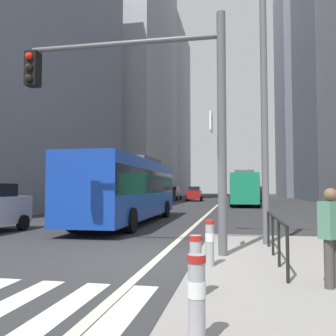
# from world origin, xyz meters

# --- Properties ---
(ground_plane) EXTENTS (160.00, 160.00, 0.00)m
(ground_plane) POSITION_xyz_m (0.00, 20.00, 0.00)
(ground_plane) COLOR #303033
(crosswalk_stripes) EXTENTS (8.55, 3.20, 0.01)m
(crosswalk_stripes) POSITION_xyz_m (-1.00, -4.00, 0.00)
(crosswalk_stripes) COLOR silver
(crosswalk_stripes) RESTS_ON ground
(lane_centre_line) EXTENTS (0.20, 80.00, 0.01)m
(lane_centre_line) POSITION_xyz_m (0.00, 30.00, 0.01)
(lane_centre_line) COLOR beige
(lane_centre_line) RESTS_ON ground
(office_tower_left_near) EXTENTS (10.22, 23.61, 28.77)m
(office_tower_left_near) POSITION_xyz_m (-16.00, 18.45, 14.38)
(office_tower_left_near) COLOR slate
(office_tower_left_near) RESTS_ON ground
(office_tower_left_mid) EXTENTS (13.89, 23.45, 44.31)m
(office_tower_left_mid) POSITION_xyz_m (-16.00, 46.03, 22.15)
(office_tower_left_mid) COLOR #9E9EA3
(office_tower_left_mid) RESTS_ON ground
(office_tower_left_far) EXTENTS (12.27, 23.08, 38.92)m
(office_tower_left_far) POSITION_xyz_m (-16.00, 72.61, 19.46)
(office_tower_left_far) COLOR gray
(office_tower_left_far) RESTS_ON ground
(office_tower_right_far) EXTENTS (13.00, 17.56, 44.11)m
(office_tower_right_far) POSITION_xyz_m (17.00, 65.61, 22.06)
(office_tower_right_far) COLOR slate
(office_tower_right_far) RESTS_ON ground
(city_bus_blue_oncoming) EXTENTS (2.84, 12.03, 3.40)m
(city_bus_blue_oncoming) POSITION_xyz_m (-3.37, 8.64, 1.84)
(city_bus_blue_oncoming) COLOR #14389E
(city_bus_blue_oncoming) RESTS_ON ground
(city_bus_red_receding) EXTENTS (2.81, 11.13, 3.40)m
(city_bus_red_receding) POSITION_xyz_m (2.70, 28.12, 1.84)
(city_bus_red_receding) COLOR #198456
(city_bus_red_receding) RESTS_ON ground
(city_bus_red_distant) EXTENTS (2.86, 11.77, 3.40)m
(city_bus_red_distant) POSITION_xyz_m (3.78, 48.77, 1.84)
(city_bus_red_distant) COLOR #198456
(city_bus_red_distant) RESTS_ON ground
(car_oncoming_mid) EXTENTS (2.18, 4.17, 1.94)m
(car_oncoming_mid) POSITION_xyz_m (-3.62, 38.97, 0.99)
(car_oncoming_mid) COLOR maroon
(car_oncoming_mid) RESTS_ON ground
(car_receding_near) EXTENTS (2.11, 4.35, 1.94)m
(car_receding_near) POSITION_xyz_m (2.08, 38.30, 0.99)
(car_receding_near) COLOR #B2A899
(car_receding_near) RESTS_ON ground
(car_receding_far) EXTENTS (2.13, 4.21, 1.94)m
(car_receding_far) POSITION_xyz_m (4.24, 38.08, 0.99)
(car_receding_far) COLOR black
(car_receding_far) RESTS_ON ground
(car_oncoming_far) EXTENTS (2.15, 4.42, 1.94)m
(car_oncoming_far) POSITION_xyz_m (-7.08, 41.73, 0.99)
(car_oncoming_far) COLOR #232838
(car_oncoming_far) RESTS_ON ground
(traffic_signal_gantry) EXTENTS (5.40, 0.65, 6.00)m
(traffic_signal_gantry) POSITION_xyz_m (-0.15, 0.04, 4.07)
(traffic_signal_gantry) COLOR #515156
(traffic_signal_gantry) RESTS_ON median_island
(street_lamp_post) EXTENTS (5.50, 0.32, 8.00)m
(street_lamp_post) POSITION_xyz_m (2.78, 2.01, 5.28)
(street_lamp_post) COLOR #56565B
(street_lamp_post) RESTS_ON median_island
(bollard_front) EXTENTS (0.20, 0.20, 0.93)m
(bollard_front) POSITION_xyz_m (1.54, -5.00, 0.67)
(bollard_front) COLOR #99999E
(bollard_front) RESTS_ON median_island
(bollard_left) EXTENTS (0.20, 0.20, 0.91)m
(bollard_left) POSITION_xyz_m (1.35, -3.37, 0.66)
(bollard_left) COLOR #99999E
(bollard_left) RESTS_ON median_island
(bollard_right) EXTENTS (0.20, 0.20, 0.95)m
(bollard_right) POSITION_xyz_m (1.39, -1.18, 0.68)
(bollard_right) COLOR #99999E
(bollard_right) RESTS_ON median_island
(pedestrian_railing) EXTENTS (0.06, 3.91, 0.98)m
(pedestrian_railing) POSITION_xyz_m (2.80, -0.36, 0.86)
(pedestrian_railing) COLOR black
(pedestrian_railing) RESTS_ON median_island
(pedestrian_walking) EXTENTS (0.44, 0.43, 1.62)m
(pedestrian_walking) POSITION_xyz_m (3.47, -2.44, 1.04)
(pedestrian_walking) COLOR #423D38
(pedestrian_walking) RESTS_ON median_island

